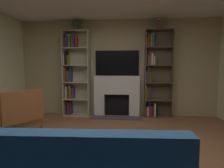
% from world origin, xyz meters
% --- Properties ---
extents(ground_plane, '(6.60, 6.60, 0.00)m').
position_xyz_m(ground_plane, '(0.00, 0.00, 0.00)').
color(ground_plane, '#955F3F').
extents(wall_back_accent, '(5.48, 0.06, 2.61)m').
position_xyz_m(wall_back_accent, '(0.00, 2.78, 1.30)').
color(wall_back_accent, tan).
rests_on(wall_back_accent, ground_plane).
extents(fireplace, '(1.31, 0.55, 1.09)m').
position_xyz_m(fireplace, '(0.00, 2.62, 0.58)').
color(fireplace, white).
rests_on(fireplace, ground_plane).
extents(tv, '(1.17, 0.06, 0.68)m').
position_xyz_m(tv, '(0.00, 2.72, 1.43)').
color(tv, black).
rests_on(tv, fireplace).
extents(bookshelf_left, '(0.71, 0.34, 2.29)m').
position_xyz_m(bookshelf_left, '(-1.18, 2.63, 1.17)').
color(bookshelf_left, beige).
rests_on(bookshelf_left, ground_plane).
extents(bookshelf_right, '(0.71, 0.28, 2.29)m').
position_xyz_m(bookshelf_right, '(1.01, 2.65, 1.10)').
color(bookshelf_right, brown).
rests_on(bookshelf_right, ground_plane).
extents(potted_plant, '(0.21, 0.21, 0.29)m').
position_xyz_m(potted_plant, '(-1.09, 2.60, 2.45)').
color(potted_plant, '#524E5B').
rests_on(potted_plant, bookshelf_left).
extents(vase_with_flowers, '(0.15, 0.15, 0.30)m').
position_xyz_m(vase_with_flowers, '(1.09, 2.60, 2.40)').
color(vase_with_flowers, brown).
rests_on(vase_with_flowers, bookshelf_right).
extents(armchair, '(0.82, 0.85, 0.97)m').
position_xyz_m(armchair, '(-1.44, 0.40, 0.50)').
color(armchair, brown).
rests_on(armchair, ground_plane).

